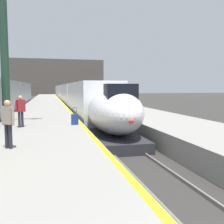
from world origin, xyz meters
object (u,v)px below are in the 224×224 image
(passenger_mid_platform, at_px, (8,120))
(station_column_mid, at_px, (3,28))
(highspeed_train_main, at_px, (69,94))
(rolling_suitcase, at_px, (75,119))
(passenger_near_edge, at_px, (20,109))
(regional_train_adjacent, at_px, (7,97))

(passenger_mid_platform, bearing_deg, station_column_mid, 98.77)
(highspeed_train_main, height_order, station_column_mid, station_column_mid)
(highspeed_train_main, height_order, rolling_suitcase, highspeed_train_main)
(passenger_near_edge, distance_m, passenger_mid_platform, 4.97)
(highspeed_train_main, xyz_separation_m, rolling_suitcase, (-2.16, -33.07, -0.62))
(highspeed_train_main, bearing_deg, station_column_mid, -100.38)
(passenger_near_edge, distance_m, rolling_suitcase, 2.97)
(rolling_suitcase, bearing_deg, passenger_mid_platform, -118.07)
(highspeed_train_main, relative_size, regional_train_adjacent, 2.05)
(passenger_near_edge, bearing_deg, highspeed_train_main, 81.41)
(regional_train_adjacent, height_order, station_column_mid, station_column_mid)
(regional_train_adjacent, xyz_separation_m, passenger_near_edge, (3.06, -16.44, -0.09))
(station_column_mid, bearing_deg, passenger_near_edge, -53.04)
(highspeed_train_main, distance_m, passenger_mid_platform, 38.63)
(highspeed_train_main, bearing_deg, passenger_mid_platform, -97.37)
(highspeed_train_main, bearing_deg, regional_train_adjacent, -115.61)
(passenger_mid_platform, bearing_deg, regional_train_adjacent, 98.35)
(highspeed_train_main, xyz_separation_m, station_column_mid, (-5.90, -32.20, 4.41))
(station_column_mid, bearing_deg, rolling_suitcase, -13.12)
(passenger_mid_platform, relative_size, rolling_suitcase, 1.72)
(regional_train_adjacent, bearing_deg, highspeed_train_main, 64.39)
(regional_train_adjacent, distance_m, passenger_mid_platform, 21.64)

